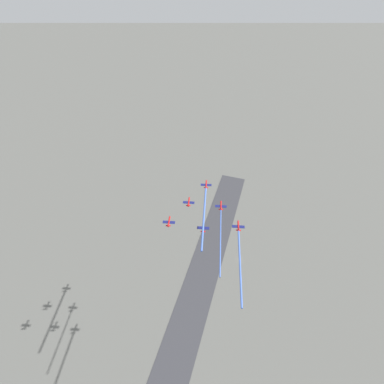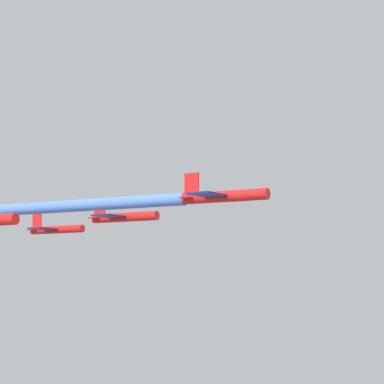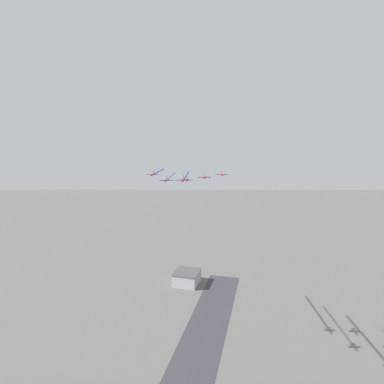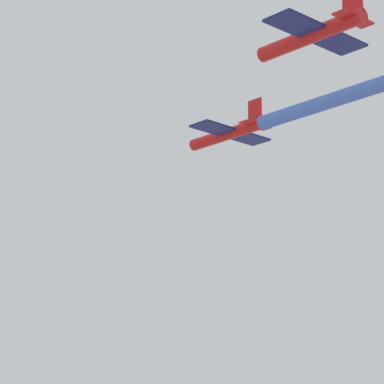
{
  "view_description": "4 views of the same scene",
  "coord_description": "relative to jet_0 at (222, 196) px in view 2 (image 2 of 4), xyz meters",
  "views": [
    {
      "loc": [
        -187.21,
        -12.66,
        263.88
      ],
      "look_at": [
        -38.87,
        39.37,
        118.33
      ],
      "focal_mm": 28.0,
      "sensor_mm": 36.0,
      "label": 1
    },
    {
      "loc": [
        24.59,
        -25.93,
        112.75
      ],
      "look_at": [
        -29.44,
        26.16,
        120.98
      ],
      "focal_mm": 85.0,
      "sensor_mm": 36.0,
      "label": 2
    },
    {
      "loc": [
        113.59,
        79.46,
        137.12
      ],
      "look_at": [
        -25.23,
        37.76,
        116.01
      ],
      "focal_mm": 28.0,
      "sensor_mm": 36.0,
      "label": 3
    },
    {
      "loc": [
        -95.55,
        69.36,
        96.47
      ],
      "look_at": [
        -30.27,
        34.57,
        115.64
      ],
      "focal_mm": 85.0,
      "sensor_mm": 36.0,
      "label": 4
    }
  ],
  "objects": [
    {
      "name": "jet_1",
      "position": [
        -20.85,
        5.89,
        -0.28
      ],
      "size": [
        8.41,
        8.16,
        2.82
      ],
      "rotation": [
        0.0,
        0.0,
        4.97
      ],
      "color": "red"
    },
    {
      "name": "jet_0",
      "position": [
        0.0,
        0.0,
        0.0
      ],
      "size": [
        8.41,
        8.16,
        2.82
      ],
      "rotation": [
        0.0,
        0.0,
        4.97
      ],
      "color": "red"
    },
    {
      "name": "jet_3",
      "position": [
        -41.71,
        11.77,
        -0.34
      ],
      "size": [
        8.41,
        8.16,
        2.82
      ],
      "rotation": [
        0.0,
        0.0,
        4.97
      ],
      "color": "red"
    }
  ]
}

